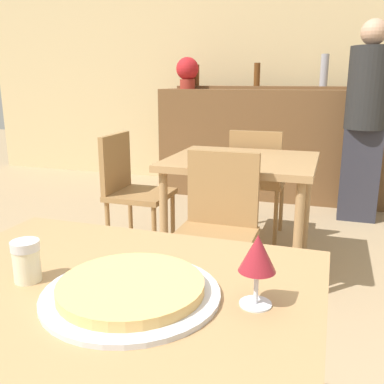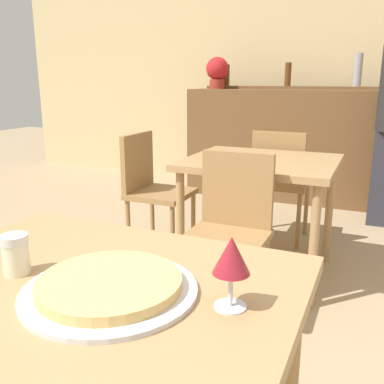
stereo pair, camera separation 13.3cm
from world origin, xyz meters
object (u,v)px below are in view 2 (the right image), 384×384
object	(u,v)px
chair_far_side_front	(230,224)
wine_glass	(231,257)
pizza_tray	(109,287)
potted_plant	(217,71)
chair_far_side_back	(280,178)
cheese_shaker	(16,254)
chair_far_side_left	(151,185)

from	to	relation	value
chair_far_side_front	wine_glass	bearing A→B (deg)	-71.35
chair_far_side_front	pizza_tray	xyz separation A→B (m)	(0.13, -1.24, 0.26)
wine_glass	potted_plant	distance (m)	3.92
chair_far_side_back	pizza_tray	world-z (taller)	chair_far_side_back
chair_far_side_front	cheese_shaker	bearing A→B (deg)	-96.37
cheese_shaker	wine_glass	world-z (taller)	wine_glass
chair_far_side_back	potted_plant	xyz separation A→B (m)	(-1.00, 1.30, 0.80)
pizza_tray	cheese_shaker	bearing A→B (deg)	-179.03
cheese_shaker	chair_far_side_front	bearing A→B (deg)	83.63
cheese_shaker	potted_plant	xyz separation A→B (m)	(-0.86, 3.69, 0.51)
potted_plant	pizza_tray	bearing A→B (deg)	-72.97
chair_far_side_left	cheese_shaker	xyz separation A→B (m)	(0.64, -1.82, 0.29)
potted_plant	chair_far_side_left	bearing A→B (deg)	-83.23
chair_far_side_front	wine_glass	world-z (taller)	wine_glass
pizza_tray	chair_far_side_front	bearing A→B (deg)	96.04
chair_far_side_left	wine_glass	xyz separation A→B (m)	(1.18, -1.76, 0.36)
wine_glass	potted_plant	size ratio (longest dim) A/B	0.48
chair_far_side_front	wine_glass	xyz separation A→B (m)	(0.40, -1.18, 0.36)
chair_far_side_left	potted_plant	bearing A→B (deg)	6.77
wine_glass	potted_plant	bearing A→B (deg)	111.05
pizza_tray	cheese_shaker	distance (m)	0.27
wine_glass	cheese_shaker	bearing A→B (deg)	-173.83
chair_far_side_back	potted_plant	bearing A→B (deg)	-52.40
pizza_tray	wine_glass	world-z (taller)	wine_glass
cheese_shaker	potted_plant	size ratio (longest dim) A/B	0.31
potted_plant	chair_far_side_front	bearing A→B (deg)	-67.82
chair_far_side_back	cheese_shaker	bearing A→B (deg)	86.69
pizza_tray	potted_plant	xyz separation A→B (m)	(-1.13, 3.69, 0.54)
chair_far_side_left	wine_glass	size ratio (longest dim) A/B	5.39
cheese_shaker	wine_glass	size ratio (longest dim) A/B	0.64
chair_far_side_front	pizza_tray	world-z (taller)	chair_far_side_front
chair_far_side_back	chair_far_side_left	world-z (taller)	same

